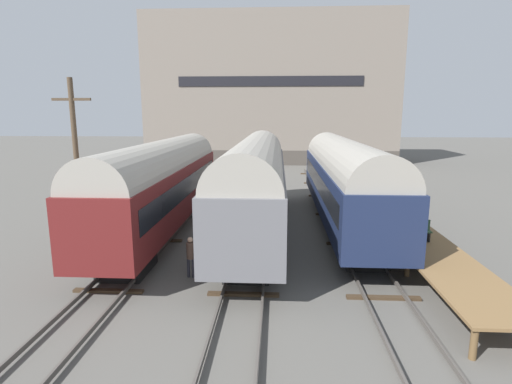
{
  "coord_description": "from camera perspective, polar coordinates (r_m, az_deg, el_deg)",
  "views": [
    {
      "loc": [
        1.2,
        -16.39,
        6.45
      ],
      "look_at": [
        0.0,
        5.3,
        2.2
      ],
      "focal_mm": 28.0,
      "sensor_mm": 36.0,
      "label": 1
    }
  ],
  "objects": [
    {
      "name": "track_middle",
      "position": [
        17.6,
        -0.97,
        -9.93
      ],
      "size": [
        2.6,
        60.0,
        0.26
      ],
      "color": "#4C4742",
      "rests_on": "ground"
    },
    {
      "name": "train_car_navy",
      "position": [
        23.41,
        12.45,
        2.03
      ],
      "size": [
        3.01,
        18.06,
        5.06
      ],
      "color": "black",
      "rests_on": "ground"
    },
    {
      "name": "ground_plane",
      "position": [
        17.65,
        -0.97,
        -10.36
      ],
      "size": [
        200.0,
        200.0,
        0.0
      ],
      "primitive_type": "plane",
      "color": "#56544F"
    },
    {
      "name": "train_car_grey",
      "position": [
        21.76,
        -0.03,
        1.89
      ],
      "size": [
        3.07,
        18.44,
        5.24
      ],
      "color": "black",
      "rests_on": "ground"
    },
    {
      "name": "bench",
      "position": [
        18.9,
        21.65,
        -5.0
      ],
      "size": [
        1.4,
        0.4,
        0.91
      ],
      "color": "#2D4C33",
      "rests_on": "station_platform"
    },
    {
      "name": "track_right",
      "position": [
        17.96,
        15.36,
        -9.9
      ],
      "size": [
        2.6,
        60.0,
        0.26
      ],
      "color": "#4C4742",
      "rests_on": "ground"
    },
    {
      "name": "warehouse_building",
      "position": [
        56.01,
        2.12,
        14.18
      ],
      "size": [
        32.57,
        10.27,
        18.98
      ],
      "color": "#46403A",
      "rests_on": "ground"
    },
    {
      "name": "track_left",
      "position": [
        18.62,
        -16.68,
        -9.22
      ],
      "size": [
        2.6,
        60.0,
        0.26
      ],
      "color": "#4C4742",
      "rests_on": "ground"
    },
    {
      "name": "person_worker",
      "position": [
        16.26,
        -9.34,
        -8.63
      ],
      "size": [
        0.32,
        0.32,
        1.68
      ],
      "color": "#282833",
      "rests_on": "ground"
    },
    {
      "name": "station_platform",
      "position": [
        17.65,
        24.31,
        -8.27
      ],
      "size": [
        2.48,
        11.45,
        0.98
      ],
      "color": "brown",
      "rests_on": "ground"
    },
    {
      "name": "train_car_maroon",
      "position": [
        21.97,
        -13.24,
        1.48
      ],
      "size": [
        2.86,
        16.81,
        5.07
      ],
      "color": "black",
      "rests_on": "ground"
    },
    {
      "name": "utility_pole",
      "position": [
        20.51,
        -24.22,
        3.8
      ],
      "size": [
        1.8,
        0.24,
        8.08
      ],
      "color": "#473828",
      "rests_on": "ground"
    }
  ]
}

